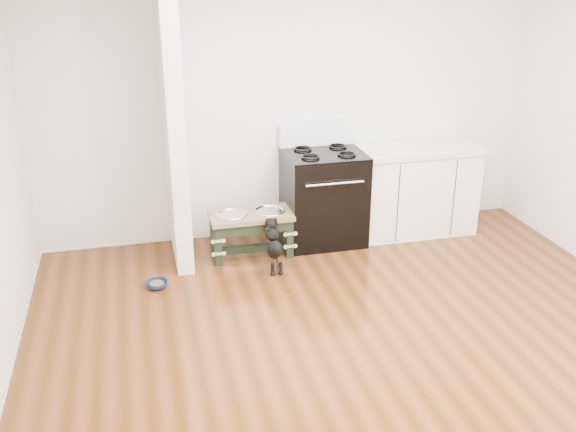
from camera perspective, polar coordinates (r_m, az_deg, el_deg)
The scene contains 8 objects.
ground at distance 4.71m, azimuth 7.87°, elevation -12.87°, with size 5.00×5.00×0.00m, color #41230B.
room_shell at distance 4.01m, azimuth 9.08°, elevation 6.44°, with size 5.00×5.00×5.00m.
partition_wall at distance 5.82m, azimuth -10.17°, elevation 8.52°, with size 0.15×0.80×2.70m, color silver.
oven_range at distance 6.38m, azimuth 3.16°, elevation 1.85°, with size 0.76×0.69×1.14m.
cabinet_run at distance 6.74m, azimuth 11.11°, elevation 2.37°, with size 1.24×0.64×0.91m.
dog_feeder at distance 6.11m, azimuth -3.31°, elevation -0.84°, with size 0.78×0.42×0.44m.
puppy at distance 5.83m, azimuth -1.29°, elevation -2.45°, with size 0.14×0.40×0.47m.
floor_bowl at distance 5.73m, azimuth -11.58°, elevation -5.99°, with size 0.22×0.22×0.06m.
Camera 1 is at (-1.53, -3.55, 2.69)m, focal length 40.00 mm.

